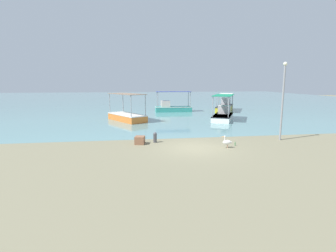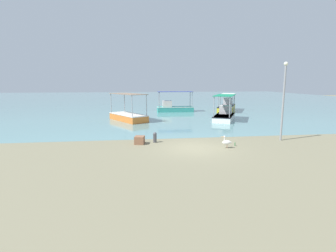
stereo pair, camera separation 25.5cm
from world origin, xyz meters
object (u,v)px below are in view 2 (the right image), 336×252
(fishing_boat_near_right, at_px, (224,115))
(mooring_bollard, at_px, (155,137))
(fishing_boat_far_right, at_px, (227,106))
(cargo_crate, at_px, (140,140))
(fishing_boat_near_left, at_px, (128,116))
(lamp_post, at_px, (284,97))
(glass_bottle, at_px, (235,144))
(fishing_boat_outer, at_px, (174,107))
(pelican, at_px, (227,142))

(fishing_boat_near_right, distance_m, mooring_bollard, 13.04)
(fishing_boat_far_right, height_order, cargo_crate, fishing_boat_far_right)
(fishing_boat_near_left, distance_m, mooring_bollard, 10.99)
(lamp_post, relative_size, glass_bottle, 20.78)
(fishing_boat_near_left, height_order, glass_bottle, fishing_boat_near_left)
(lamp_post, distance_m, mooring_bollard, 9.60)
(fishing_boat_near_right, bearing_deg, fishing_boat_outer, 115.62)
(pelican, distance_m, cargo_crate, 5.85)
(fishing_boat_near_left, bearing_deg, glass_bottle, -59.86)
(fishing_boat_near_right, bearing_deg, lamp_post, -86.70)
(pelican, relative_size, mooring_bollard, 1.09)
(fishing_boat_near_right, xyz_separation_m, mooring_bollard, (-8.58, -9.81, -0.23))
(lamp_post, relative_size, cargo_crate, 8.08)
(pelican, bearing_deg, glass_bottle, 32.17)
(mooring_bollard, bearing_deg, fishing_boat_outer, 77.05)
(mooring_bollard, bearing_deg, pelican, -25.92)
(glass_bottle, bearing_deg, lamp_post, 16.45)
(glass_bottle, bearing_deg, fishing_boat_near_left, 120.14)
(mooring_bollard, xyz_separation_m, glass_bottle, (5.23, -1.69, -0.29))
(pelican, xyz_separation_m, lamp_post, (4.71, 1.65, 2.79))
(lamp_post, bearing_deg, mooring_bollard, 176.73)
(fishing_boat_far_right, xyz_separation_m, lamp_post, (-2.91, -19.16, 2.48))
(mooring_bollard, bearing_deg, glass_bottle, -17.91)
(fishing_boat_near_right, relative_size, pelican, 6.76)
(fishing_boat_near_right, distance_m, lamp_post, 10.66)
(mooring_bollard, bearing_deg, fishing_boat_near_left, 100.61)
(pelican, distance_m, mooring_bollard, 4.96)
(fishing_boat_outer, bearing_deg, lamp_post, -75.80)
(fishing_boat_near_right, relative_size, fishing_boat_outer, 1.06)
(fishing_boat_near_left, distance_m, pelican, 14.50)
(fishing_boat_outer, distance_m, cargo_crate, 19.78)
(pelican, bearing_deg, lamp_post, 19.26)
(fishing_boat_outer, bearing_deg, pelican, -89.56)
(lamp_post, bearing_deg, glass_bottle, -163.55)
(fishing_boat_far_right, distance_m, mooring_bollard, 22.21)
(cargo_crate, bearing_deg, lamp_post, -1.23)
(fishing_boat_far_right, distance_m, glass_bottle, 21.46)
(fishing_boat_near_left, xyz_separation_m, glass_bottle, (7.25, -12.49, -0.46))
(fishing_boat_near_right, relative_size, cargo_crate, 7.85)
(fishing_boat_far_right, distance_m, cargo_crate, 23.07)
(lamp_post, xyz_separation_m, cargo_crate, (-10.26, 0.22, -2.89))
(fishing_boat_near_right, relative_size, lamp_post, 0.97)
(pelican, bearing_deg, mooring_bollard, 154.08)
(fishing_boat_near_right, height_order, fishing_boat_outer, fishing_boat_outer)
(fishing_boat_near_right, bearing_deg, fishing_boat_near_left, 174.68)
(pelican, height_order, lamp_post, lamp_post)
(fishing_boat_near_left, bearing_deg, cargo_crate, -85.14)
(fishing_boat_near_right, distance_m, pelican, 12.67)
(fishing_boat_near_left, bearing_deg, lamp_post, -45.31)
(fishing_boat_near_left, xyz_separation_m, fishing_boat_far_right, (14.11, 7.83, 0.11))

